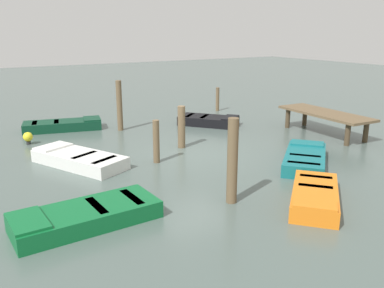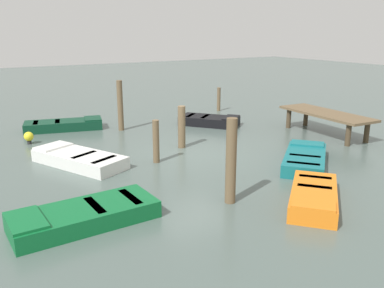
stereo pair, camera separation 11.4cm
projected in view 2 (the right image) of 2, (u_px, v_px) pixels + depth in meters
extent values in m
plane|color=#4C5B56|center=(192.00, 153.00, 14.44)|extent=(80.00, 80.00, 0.00)
cube|color=brown|center=(326.00, 114.00, 16.80)|extent=(4.24, 1.66, 0.10)
cylinder|color=#473927|center=(367.00, 132.00, 15.74)|extent=(0.20, 0.20, 0.85)
cylinder|color=#473927|center=(348.00, 135.00, 15.28)|extent=(0.20, 0.20, 0.85)
cylinder|color=#473927|center=(306.00, 116.00, 18.58)|extent=(0.20, 0.20, 0.85)
cylinder|color=#473927|center=(289.00, 118.00, 18.12)|extent=(0.20, 0.20, 0.85)
cube|color=black|center=(209.00, 121.00, 18.70)|extent=(2.83, 2.61, 0.40)
cube|color=gray|center=(209.00, 118.00, 18.66)|extent=(2.35, 2.15, 0.04)
cube|color=black|center=(231.00, 117.00, 18.29)|extent=(1.15, 1.23, 0.06)
cube|color=#776E5D|center=(205.00, 117.00, 18.72)|extent=(0.76, 0.87, 0.04)
cube|color=#776E5D|center=(190.00, 116.00, 18.96)|extent=(0.76, 0.87, 0.04)
cube|color=silver|center=(79.00, 159.00, 13.16)|extent=(3.49, 2.53, 0.40)
cube|color=#334772|center=(79.00, 155.00, 13.12)|extent=(2.93, 2.07, 0.04)
cube|color=silver|center=(53.00, 146.00, 13.78)|extent=(1.13, 1.33, 0.06)
cube|color=navy|center=(84.00, 155.00, 12.98)|extent=(0.60, 0.98, 0.04)
cube|color=navy|center=(104.00, 160.00, 12.50)|extent=(0.60, 0.98, 0.04)
cube|color=orange|center=(314.00, 197.00, 10.20)|extent=(2.59, 2.73, 0.40)
cube|color=black|center=(314.00, 191.00, 10.17)|extent=(2.14, 2.27, 0.04)
cube|color=orange|center=(313.00, 204.00, 9.18)|extent=(1.13, 1.09, 0.06)
cube|color=black|center=(315.00, 187.00, 10.34)|extent=(0.77, 0.71, 0.04)
cube|color=black|center=(315.00, 177.00, 11.01)|extent=(0.77, 0.71, 0.04)
cube|color=#0C3823|center=(64.00, 125.00, 17.82)|extent=(1.89, 3.43, 0.40)
cube|color=maroon|center=(63.00, 122.00, 17.78)|extent=(1.53, 2.90, 0.04)
cube|color=#0C3823|center=(93.00, 118.00, 18.12)|extent=(1.16, 0.94, 0.06)
cube|color=maroon|center=(57.00, 122.00, 17.71)|extent=(0.91, 0.41, 0.04)
cube|color=maroon|center=(36.00, 123.00, 17.45)|extent=(0.91, 0.41, 0.04)
cube|color=#0F602D|center=(85.00, 215.00, 9.16)|extent=(1.47, 3.27, 0.40)
cube|color=orange|center=(85.00, 210.00, 9.12)|extent=(1.16, 2.78, 0.04)
cube|color=#0F602D|center=(25.00, 220.00, 8.44)|extent=(1.23, 0.76, 0.06)
cube|color=#B06E1E|center=(95.00, 206.00, 9.24)|extent=(1.05, 0.24, 0.04)
cube|color=#B06E1E|center=(130.00, 197.00, 9.71)|extent=(1.05, 0.24, 0.04)
cube|color=#14666B|center=(305.00, 159.00, 13.12)|extent=(2.85, 3.03, 0.40)
cube|color=beige|center=(305.00, 155.00, 13.08)|extent=(2.36, 2.52, 0.04)
cube|color=#14666B|center=(307.00, 144.00, 14.10)|extent=(1.26, 1.21, 0.06)
cube|color=#9B9789|center=(305.00, 156.00, 12.87)|extent=(0.86, 0.78, 0.04)
cube|color=#9B9789|center=(303.00, 164.00, 12.13)|extent=(0.86, 0.78, 0.04)
cylinder|color=brown|center=(219.00, 99.00, 21.87)|extent=(0.18, 0.18, 1.27)
cylinder|color=brown|center=(120.00, 106.00, 17.51)|extent=(0.24, 0.24, 2.17)
cylinder|color=brown|center=(156.00, 141.00, 13.29)|extent=(0.21, 0.21, 1.43)
cylinder|color=brown|center=(231.00, 161.00, 10.06)|extent=(0.27, 0.27, 2.19)
cylinder|color=brown|center=(182.00, 127.00, 14.97)|extent=(0.28, 0.28, 1.57)
cylinder|color=#262626|center=(29.00, 142.00, 15.63)|extent=(0.16, 0.16, 0.12)
sphere|color=yellow|center=(29.00, 136.00, 15.56)|extent=(0.36, 0.36, 0.36)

